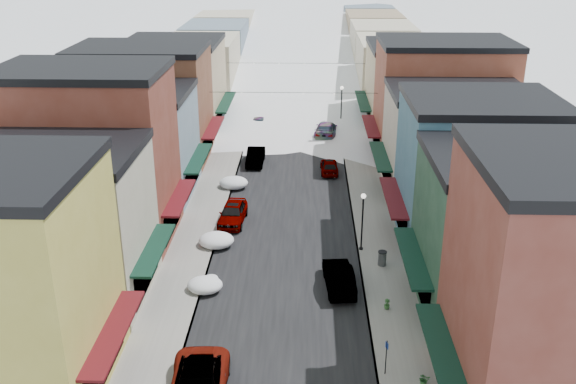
# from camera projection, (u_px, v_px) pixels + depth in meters

# --- Properties ---
(road) EXTENTS (10.00, 160.00, 0.01)m
(road) POSITION_uv_depth(u_px,v_px,m) (296.00, 104.00, 83.04)
(road) COLOR black
(road) RESTS_ON ground
(sidewalk_left) EXTENTS (3.20, 160.00, 0.15)m
(sidewalk_left) POSITION_uv_depth(u_px,v_px,m) (246.00, 103.00, 83.20)
(sidewalk_left) COLOR gray
(sidewalk_left) RESTS_ON ground
(sidewalk_right) EXTENTS (3.20, 160.00, 0.15)m
(sidewalk_right) POSITION_uv_depth(u_px,v_px,m) (347.00, 104.00, 82.82)
(sidewalk_right) COLOR gray
(sidewalk_right) RESTS_ON ground
(curb_left) EXTENTS (0.10, 160.00, 0.15)m
(curb_left) POSITION_uv_depth(u_px,v_px,m) (258.00, 103.00, 83.15)
(curb_left) COLOR slate
(curb_left) RESTS_ON ground
(curb_right) EXTENTS (0.10, 160.00, 0.15)m
(curb_right) POSITION_uv_depth(u_px,v_px,m) (335.00, 103.00, 82.87)
(curb_right) COLOR slate
(curb_right) RESTS_ON ground
(bldg_l_cream) EXTENTS (11.30, 8.20, 9.50)m
(bldg_l_cream) POSITION_uv_depth(u_px,v_px,m) (58.00, 224.00, 37.65)
(bldg_l_cream) COLOR #BCB398
(bldg_l_cream) RESTS_ON ground
(bldg_l_brick_near) EXTENTS (12.30, 8.20, 12.50)m
(bldg_l_brick_near) POSITION_uv_depth(u_px,v_px,m) (90.00, 156.00, 44.50)
(bldg_l_brick_near) COLOR maroon
(bldg_l_brick_near) RESTS_ON ground
(bldg_l_grayblue) EXTENTS (11.30, 9.20, 9.00)m
(bldg_l_grayblue) POSITION_uv_depth(u_px,v_px,m) (131.00, 143.00, 53.02)
(bldg_l_grayblue) COLOR gray
(bldg_l_grayblue) RESTS_ON ground
(bldg_l_brick_far) EXTENTS (13.30, 9.20, 11.00)m
(bldg_l_brick_far) POSITION_uv_depth(u_px,v_px,m) (144.00, 104.00, 61.00)
(bldg_l_brick_far) COLOR brown
(bldg_l_brick_far) RESTS_ON ground
(bldg_l_tan) EXTENTS (11.30, 11.20, 10.00)m
(bldg_l_tan) POSITION_uv_depth(u_px,v_px,m) (175.00, 86.00, 70.42)
(bldg_l_tan) COLOR tan
(bldg_l_tan) RESTS_ON ground
(bldg_r_green) EXTENTS (11.30, 9.20, 9.50)m
(bldg_r_green) POSITION_uv_depth(u_px,v_px,m) (513.00, 234.00, 36.44)
(bldg_r_green) COLOR #1E402C
(bldg_r_green) RESTS_ON ground
(bldg_r_blue) EXTENTS (11.30, 9.20, 10.50)m
(bldg_r_blue) POSITION_uv_depth(u_px,v_px,m) (476.00, 171.00, 44.58)
(bldg_r_blue) COLOR #356279
(bldg_r_blue) RESTS_ON ground
(bldg_r_cream) EXTENTS (12.30, 9.20, 9.00)m
(bldg_r_cream) POSITION_uv_depth(u_px,v_px,m) (455.00, 142.00, 53.18)
(bldg_r_cream) COLOR #C0B19A
(bldg_r_cream) RESTS_ON ground
(bldg_r_brick_far) EXTENTS (13.30, 9.20, 11.50)m
(bldg_r_brick_far) POSITION_uv_depth(u_px,v_px,m) (441.00, 101.00, 61.03)
(bldg_r_brick_far) COLOR brown
(bldg_r_brick_far) RESTS_ON ground
(bldg_r_tan) EXTENTS (11.30, 11.20, 9.50)m
(bldg_r_tan) POSITION_uv_depth(u_px,v_px,m) (414.00, 87.00, 70.69)
(bldg_r_tan) COLOR tan
(bldg_r_tan) RESTS_ON ground
(distant_blocks) EXTENTS (34.00, 55.00, 8.00)m
(distant_blocks) POSITION_uv_depth(u_px,v_px,m) (299.00, 44.00, 102.82)
(distant_blocks) COLOR gray
(distant_blocks) RESTS_ON ground
(overhead_cables) EXTENTS (16.40, 15.04, 0.04)m
(overhead_cables) POSITION_uv_depth(u_px,v_px,m) (295.00, 76.00, 69.13)
(overhead_cables) COLOR black
(overhead_cables) RESTS_ON ground
(car_silver_sedan) EXTENTS (2.14, 4.74, 1.58)m
(car_silver_sedan) POSITION_uv_depth(u_px,v_px,m) (233.00, 213.00, 48.89)
(car_silver_sedan) COLOR gray
(car_silver_sedan) RESTS_ON ground
(car_dark_hatch) EXTENTS (1.61, 4.52, 1.48)m
(car_dark_hatch) POSITION_uv_depth(u_px,v_px,m) (255.00, 157.00, 61.27)
(car_dark_hatch) COLOR black
(car_dark_hatch) RESTS_ON ground
(car_silver_wagon) EXTENTS (2.15, 4.79, 1.36)m
(car_silver_wagon) POSITION_uv_depth(u_px,v_px,m) (258.00, 124.00, 71.75)
(car_silver_wagon) COLOR gray
(car_silver_wagon) RESTS_ON ground
(car_green_sedan) EXTENTS (2.05, 4.82, 1.55)m
(car_green_sedan) POSITION_uv_depth(u_px,v_px,m) (339.00, 277.00, 39.90)
(car_green_sedan) COLOR black
(car_green_sedan) RESTS_ON ground
(car_gray_suv) EXTENTS (1.66, 3.96, 1.34)m
(car_gray_suv) POSITION_uv_depth(u_px,v_px,m) (329.00, 166.00, 59.08)
(car_gray_suv) COLOR gray
(car_gray_suv) RESTS_ON ground
(car_black_sedan) EXTENTS (2.99, 5.93, 1.65)m
(car_black_sedan) POSITION_uv_depth(u_px,v_px,m) (326.00, 129.00, 69.37)
(car_black_sedan) COLOR black
(car_black_sedan) RESTS_ON ground
(car_lane_silver) EXTENTS (2.45, 5.07, 1.67)m
(car_lane_silver) POSITION_uv_depth(u_px,v_px,m) (291.00, 102.00, 80.58)
(car_lane_silver) COLOR gray
(car_lane_silver) RESTS_ON ground
(car_lane_white) EXTENTS (2.39, 5.07, 1.40)m
(car_lane_white) POSITION_uv_depth(u_px,v_px,m) (313.00, 78.00, 94.41)
(car_lane_white) COLOR silver
(car_lane_white) RESTS_ON ground
(parking_sign) EXTENTS (0.12, 0.25, 1.96)m
(parking_sign) POSITION_uv_depth(u_px,v_px,m) (386.00, 355.00, 31.69)
(parking_sign) COLOR black
(parking_sign) RESTS_ON sidewalk_right
(trash_can) EXTENTS (0.59, 0.59, 1.00)m
(trash_can) POSITION_uv_depth(u_px,v_px,m) (382.00, 258.00, 42.42)
(trash_can) COLOR #515356
(trash_can) RESTS_ON sidewalk_right
(streetlamp_near) EXTENTS (0.35, 0.35, 4.18)m
(streetlamp_near) POSITION_uv_depth(u_px,v_px,m) (363.00, 215.00, 43.73)
(streetlamp_near) COLOR black
(streetlamp_near) RESTS_ON sidewalk_right
(streetlamp_far) EXTENTS (0.40, 0.40, 4.78)m
(streetlamp_far) POSITION_uv_depth(u_px,v_px,m) (341.00, 102.00, 71.17)
(streetlamp_far) COLOR black
(streetlamp_far) RESTS_ON sidewalk_right
(planter_near) EXTENTS (0.59, 0.53, 0.61)m
(planter_near) POSITION_uv_depth(u_px,v_px,m) (424.00, 380.00, 31.24)
(planter_near) COLOR #327035
(planter_near) RESTS_ON sidewalk_right
(planter_far) EXTENTS (0.43, 0.43, 0.63)m
(planter_far) POSITION_uv_depth(u_px,v_px,m) (387.00, 304.00, 37.54)
(planter_far) COLOR #32642E
(planter_far) RESTS_ON sidewalk_right
(snow_pile_near) EXTENTS (2.19, 2.55, 0.93)m
(snow_pile_near) POSITION_uv_depth(u_px,v_px,m) (205.00, 284.00, 39.67)
(snow_pile_near) COLOR white
(snow_pile_near) RESTS_ON ground
(snow_pile_mid) EXTENTS (2.49, 2.73, 1.05)m
(snow_pile_mid) POSITION_uv_depth(u_px,v_px,m) (217.00, 240.00, 45.27)
(snow_pile_mid) COLOR white
(snow_pile_mid) RESTS_ON ground
(snow_pile_far) EXTENTS (2.48, 2.72, 1.05)m
(snow_pile_far) POSITION_uv_depth(u_px,v_px,m) (234.00, 183.00, 55.60)
(snow_pile_far) COLOR white
(snow_pile_far) RESTS_ON ground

